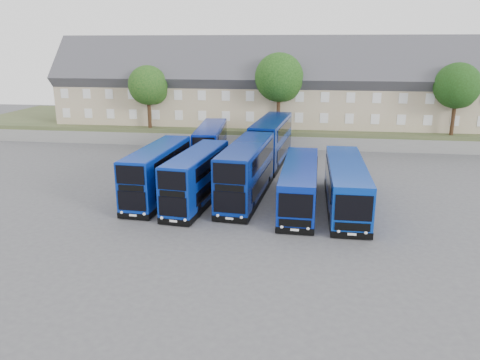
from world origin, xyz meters
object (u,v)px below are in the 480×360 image
(tree_west, at_px, (149,87))
(tree_mid, at_px, (280,79))
(tree_east, at_px, (458,87))
(dd_front_left, at_px, (158,174))
(dd_front_mid, at_px, (197,179))
(coach_east_a, at_px, (299,186))

(tree_west, height_order, tree_mid, tree_mid)
(tree_west, distance_m, tree_east, 36.00)
(tree_mid, distance_m, tree_east, 20.02)
(dd_front_left, distance_m, tree_west, 23.10)
(dd_front_left, bearing_deg, tree_east, 39.87)
(tree_mid, xyz_separation_m, tree_east, (20.00, -0.50, -0.68))
(dd_front_left, xyz_separation_m, tree_east, (28.47, 21.26, 5.35))
(dd_front_mid, xyz_separation_m, tree_mid, (5.09, 22.61, 6.07))
(dd_front_left, distance_m, tree_mid, 24.12)
(coach_east_a, height_order, tree_mid, tree_mid)
(dd_front_left, bearing_deg, tree_mid, 71.84)
(dd_front_mid, relative_size, tree_east, 1.27)
(coach_east_a, bearing_deg, tree_west, 132.77)
(tree_west, bearing_deg, coach_east_a, -48.90)
(tree_east, bearing_deg, tree_west, -180.00)
(tree_mid, bearing_deg, tree_west, -178.21)
(coach_east_a, bearing_deg, dd_front_mid, -174.56)
(tree_west, distance_m, tree_mid, 16.04)
(dd_front_left, bearing_deg, coach_east_a, 1.47)
(dd_front_left, height_order, tree_mid, tree_mid)
(tree_east, bearing_deg, coach_east_a, -128.49)
(tree_west, bearing_deg, tree_mid, 1.79)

